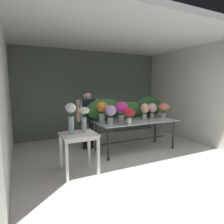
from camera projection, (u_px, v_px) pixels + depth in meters
name	position (u px, v px, depth m)	size (l,w,h in m)	color
ground_plane	(117.00, 150.00, 5.03)	(8.30, 8.30, 0.00)	silver
wall_back	(92.00, 94.00, 6.52)	(5.01, 0.12, 2.80)	slate
wall_left	(4.00, 100.00, 3.75)	(0.12, 3.89, 2.80)	silver
wall_right	(190.00, 95.00, 5.93)	(0.12, 3.89, 2.80)	silver
ceiling_slab	(118.00, 36.00, 4.65)	(5.13, 3.89, 0.12)	silver
display_table_glass	(135.00, 124.00, 4.97)	(2.09, 0.94, 0.79)	silver
side_table_white	(79.00, 139.00, 3.64)	(0.66, 0.60, 0.77)	white
florist	(88.00, 114.00, 5.04)	(0.60, 0.24, 1.51)	#232328
foliage_backdrop	(128.00, 109.00, 5.22)	(2.31, 0.31, 0.58)	#387033
vase_crimson_snapdragons	(129.00, 114.00, 4.41)	(0.26, 0.24, 0.38)	silver
vase_coral_tulips	(164.00, 108.00, 5.25)	(0.29, 0.29, 0.41)	silver
vase_blush_freesia	(152.00, 109.00, 5.26)	(0.27, 0.24, 0.41)	silver
vase_sunset_ranunculus	(102.00, 109.00, 4.69)	(0.29, 0.29, 0.51)	silver
vase_peach_anemones	(145.00, 110.00, 5.07)	(0.26, 0.23, 0.43)	silver
vase_lilac_dahlias	(110.00, 112.00, 4.41)	(0.28, 0.28, 0.45)	silver
vase_magenta_roses	(121.00, 109.00, 4.69)	(0.36, 0.32, 0.50)	silver
vase_white_roses_tall	(71.00, 116.00, 3.53)	(0.21, 0.18, 0.58)	silver
vase_cream_lisianthus_tall	(84.00, 116.00, 3.70)	(0.21, 0.21, 0.49)	silver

